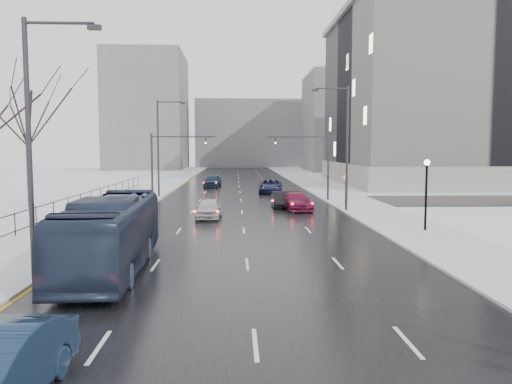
{
  "coord_description": "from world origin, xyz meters",
  "views": [
    {
      "loc": [
        -0.5,
        0.5,
        5.1
      ],
      "look_at": [
        0.72,
        30.14,
        2.5
      ],
      "focal_mm": 35.0,
      "sensor_mm": 36.0,
      "label": 1
    }
  ],
  "objects": [
    {
      "name": "road",
      "position": [
        0.0,
        60.0,
        0.02
      ],
      "size": [
        16.0,
        150.0,
        0.04
      ],
      "primitive_type": "cube",
      "color": "black",
      "rests_on": "ground"
    },
    {
      "name": "sedan_center_near",
      "position": [
        -2.43,
        36.56,
        0.77
      ],
      "size": [
        1.92,
        4.35,
        1.46
      ],
      "primitive_type": "imported",
      "rotation": [
        0.0,
        0.0,
        -0.05
      ],
      "color": "silver",
      "rests_on": "road"
    },
    {
      "name": "sedan_right_far",
      "position": [
        4.5,
        41.06,
        0.75
      ],
      "size": [
        2.54,
        5.08,
        1.42
      ],
      "primitive_type": "imported",
      "rotation": [
        0.0,
        0.0,
        0.12
      ],
      "color": "maroon",
      "rests_on": "road"
    },
    {
      "name": "lamppost_r_mid",
      "position": [
        11.0,
        30.0,
        2.94
      ],
      "size": [
        0.36,
        0.36,
        4.28
      ],
      "color": "black",
      "rests_on": "sidewalk_right"
    },
    {
      "name": "bldg_far_left",
      "position": [
        -22.0,
        125.0,
        14.0
      ],
      "size": [
        18.0,
        22.0,
        28.0
      ],
      "primitive_type": "cube",
      "color": "slate",
      "rests_on": "ground"
    },
    {
      "name": "no_uturn_sign",
      "position": [
        9.2,
        44.0,
        2.3
      ],
      "size": [
        0.6,
        0.06,
        2.7
      ],
      "color": "#2D2D33",
      "rests_on": "sidewalk_right"
    },
    {
      "name": "sedan_right_cross",
      "position": [
        3.5,
        57.0,
        0.82
      ],
      "size": [
        3.1,
        5.81,
        1.55
      ],
      "primitive_type": "imported",
      "rotation": [
        0.0,
        0.0,
        -0.09
      ],
      "color": "#172045",
      "rests_on": "road"
    },
    {
      "name": "mast_signal_left",
      "position": [
        -7.33,
        48.0,
        4.11
      ],
      "size": [
        6.1,
        0.33,
        6.5
      ],
      "color": "#2D2D33",
      "rests_on": "ground"
    },
    {
      "name": "streetlight_l_near",
      "position": [
        -8.17,
        20.0,
        5.62
      ],
      "size": [
        2.95,
        0.25,
        10.0
      ],
      "color": "#2D2D33",
      "rests_on": "ground"
    },
    {
      "name": "cross_road",
      "position": [
        0.0,
        48.0,
        0.02
      ],
      "size": [
        130.0,
        10.0,
        0.04
      ],
      "primitive_type": "cube",
      "color": "black",
      "rests_on": "ground"
    },
    {
      "name": "tree_park_e",
      "position": [
        -18.2,
        44.0,
        0.0
      ],
      "size": [
        9.45,
        9.45,
        13.5
      ],
      "primitive_type": null,
      "color": "black",
      "rests_on": "ground"
    },
    {
      "name": "sidewalk_left",
      "position": [
        -10.5,
        60.0,
        0.08
      ],
      "size": [
        5.0,
        150.0,
        0.16
      ],
      "primitive_type": "cube",
      "color": "silver",
      "rests_on": "ground"
    },
    {
      "name": "sidewalk_right",
      "position": [
        10.5,
        60.0,
        0.08
      ],
      "size": [
        5.0,
        150.0,
        0.16
      ],
      "primitive_type": "cube",
      "color": "silver",
      "rests_on": "ground"
    },
    {
      "name": "bldg_far_center",
      "position": [
        4.0,
        140.0,
        9.0
      ],
      "size": [
        30.0,
        18.0,
        18.0
      ],
      "primitive_type": "cube",
      "color": "slate",
      "rests_on": "ground"
    },
    {
      "name": "park_strip",
      "position": [
        -20.0,
        60.0,
        0.06
      ],
      "size": [
        14.0,
        150.0,
        0.12
      ],
      "primitive_type": "cube",
      "color": "white",
      "rests_on": "ground"
    },
    {
      "name": "sedan_center_far",
      "position": [
        -3.5,
        65.74,
        0.85
      ],
      "size": [
        2.42,
        4.94,
        1.62
      ],
      "primitive_type": "imported",
      "rotation": [
        0.0,
        0.0,
        -0.11
      ],
      "color": "#172E46",
      "rests_on": "road"
    },
    {
      "name": "bldg_far_right",
      "position": [
        28.0,
        115.0,
        11.0
      ],
      "size": [
        24.0,
        20.0,
        22.0
      ],
      "primitive_type": "cube",
      "color": "slate",
      "rests_on": "ground"
    },
    {
      "name": "mast_signal_right",
      "position": [
        7.33,
        48.0,
        4.11
      ],
      "size": [
        6.1,
        0.33,
        6.5
      ],
      "color": "#2D2D33",
      "rests_on": "ground"
    },
    {
      "name": "bus",
      "position": [
        -5.63,
        21.15,
        1.58
      ],
      "size": [
        3.05,
        11.15,
        3.08
      ],
      "primitive_type": "imported",
      "rotation": [
        0.0,
        0.0,
        0.04
      ],
      "color": "#26304A",
      "rests_on": "road"
    },
    {
      "name": "streetlight_l_far",
      "position": [
        -8.17,
        52.0,
        5.62
      ],
      "size": [
        2.95,
        0.25,
        10.0
      ],
      "color": "#2D2D33",
      "rests_on": "ground"
    },
    {
      "name": "sedan_right_near",
      "position": [
        3.39,
        43.2,
        0.72
      ],
      "size": [
        1.48,
        4.12,
        1.35
      ],
      "primitive_type": "imported",
      "rotation": [
        0.0,
        0.0,
        -0.01
      ],
      "color": "black",
      "rests_on": "road"
    },
    {
      "name": "iron_fence",
      "position": [
        -13.0,
        30.0,
        0.91
      ],
      "size": [
        0.06,
        70.0,
        1.3
      ],
      "color": "black",
      "rests_on": "sidewalk_left"
    },
    {
      "name": "streetlight_r_mid",
      "position": [
        8.17,
        40.0,
        5.62
      ],
      "size": [
        2.95,
        0.25,
        10.0
      ],
      "color": "#2D2D33",
      "rests_on": "ground"
    },
    {
      "name": "civic_building",
      "position": [
        35.0,
        72.0,
        11.21
      ],
      "size": [
        41.0,
        31.0,
        24.8
      ],
      "color": "gray",
      "rests_on": "ground"
    }
  ]
}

